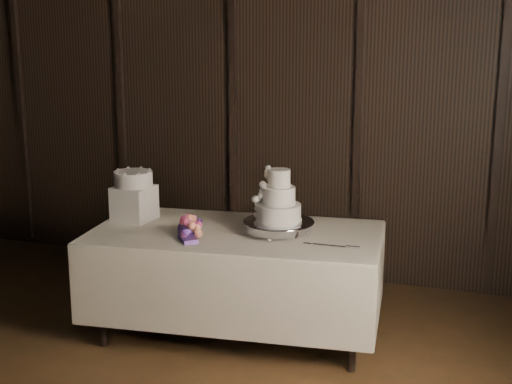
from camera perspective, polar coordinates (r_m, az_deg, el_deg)
The scene contains 7 objects.
display_table at distance 5.02m, azimuth -1.63°, elevation -6.94°, with size 2.09×1.25×0.76m.
cake_stand at distance 4.84m, azimuth 1.83°, elevation -2.86°, with size 0.48×0.48×0.09m, color silver.
wedding_cake at distance 4.78m, azimuth 1.50°, elevation -0.73°, with size 0.33×0.30×0.36m.
bouquet at distance 4.81m, azimuth -5.43°, elevation -2.83°, with size 0.27×0.37×0.18m, color #CD5B89, non-canonical shape.
box_pedestal at distance 5.25m, azimuth -9.72°, elevation -0.88°, with size 0.26×0.26×0.25m, color white.
small_cake at distance 5.21m, azimuth -9.79°, elevation 1.04°, with size 0.28×0.28×0.11m, color white.
cake_knife at distance 4.61m, azimuth 5.49°, elevation -4.25°, with size 0.37×0.02×0.01m, color silver.
Camera 1 is at (2.21, -2.31, 2.13)m, focal length 50.00 mm.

